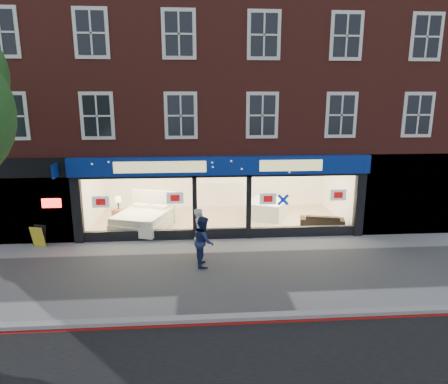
{
  "coord_description": "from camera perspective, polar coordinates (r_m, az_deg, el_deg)",
  "views": [
    {
      "loc": [
        -1.02,
        -11.89,
        5.47
      ],
      "look_at": [
        0.04,
        2.5,
        2.02
      ],
      "focal_mm": 32.0,
      "sensor_mm": 36.0,
      "label": 1
    }
  ],
  "objects": [
    {
      "name": "showroom_floor",
      "position": [
        18.0,
        -0.79,
        -4.07
      ],
      "size": [
        11.0,
        4.5,
        0.1
      ],
      "primitive_type": "cube",
      "color": "tan",
      "rests_on": "ground"
    },
    {
      "name": "sofa",
      "position": [
        17.43,
        13.83,
        -3.98
      ],
      "size": [
        1.94,
        1.14,
        0.53
      ],
      "primitive_type": "imported",
      "rotation": [
        0.0,
        0.0,
        2.89
      ],
      "color": "black",
      "rests_on": "showroom_floor"
    },
    {
      "name": "display_bed",
      "position": [
        17.11,
        -11.45,
        -3.79
      ],
      "size": [
        2.67,
        2.92,
        1.37
      ],
      "rotation": [
        0.0,
        0.0,
        -0.34
      ],
      "color": "white",
      "rests_on": "showroom_floor"
    },
    {
      "name": "pedestrian_grey",
      "position": [
        14.05,
        -3.43,
        -5.75
      ],
      "size": [
        0.6,
        0.73,
        1.71
      ],
      "primitive_type": "imported",
      "rotation": [
        0.0,
        0.0,
        1.21
      ],
      "color": "#B7BABF",
      "rests_on": "ground"
    },
    {
      "name": "kerb_stone",
      "position": [
        10.54,
        2.03,
        -17.44
      ],
      "size": [
        60.0,
        0.25,
        0.12
      ],
      "primitive_type": "cube",
      "color": "gray",
      "rests_on": "ground"
    },
    {
      "name": "building",
      "position": [
        18.89,
        -1.23,
        17.09
      ],
      "size": [
        19.0,
        8.26,
        10.3
      ],
      "color": "maroon",
      "rests_on": "ground"
    },
    {
      "name": "kerb_line",
      "position": [
        10.4,
        2.15,
        -18.26
      ],
      "size": [
        60.0,
        0.1,
        0.01
      ],
      "primitive_type": "cube",
      "color": "#8C0A07",
      "rests_on": "ground"
    },
    {
      "name": "bedside_table",
      "position": [
        18.22,
        -14.77,
        -3.25
      ],
      "size": [
        0.59,
        0.59,
        0.55
      ],
      "primitive_type": "cube",
      "rotation": [
        0.0,
        0.0,
        -0.39
      ],
      "color": "brown",
      "rests_on": "showroom_floor"
    },
    {
      "name": "mattress_stack",
      "position": [
        18.44,
        6.2,
        -2.34
      ],
      "size": [
        2.17,
        2.37,
        0.76
      ],
      "rotation": [
        0.0,
        0.0,
        -0.43
      ],
      "color": "silver",
      "rests_on": "showroom_floor"
    },
    {
      "name": "ground",
      "position": [
        13.12,
        0.63,
        -11.18
      ],
      "size": [
        120.0,
        120.0,
        0.0
      ],
      "primitive_type": "plane",
      "color": "gray",
      "rests_on": "ground"
    },
    {
      "name": "pedestrian_blue",
      "position": [
        13.24,
        -2.93,
        -7.03
      ],
      "size": [
        0.68,
        0.85,
        1.68
      ],
      "primitive_type": "imported",
      "rotation": [
        0.0,
        0.0,
        1.63
      ],
      "color": "#1B254C",
      "rests_on": "ground"
    },
    {
      "name": "a_board",
      "position": [
        16.52,
        -24.97,
        -5.73
      ],
      "size": [
        0.6,
        0.48,
        0.8
      ],
      "primitive_type": "cube",
      "rotation": [
        0.0,
        0.0,
        -0.31
      ],
      "color": "gold",
      "rests_on": "ground"
    }
  ]
}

